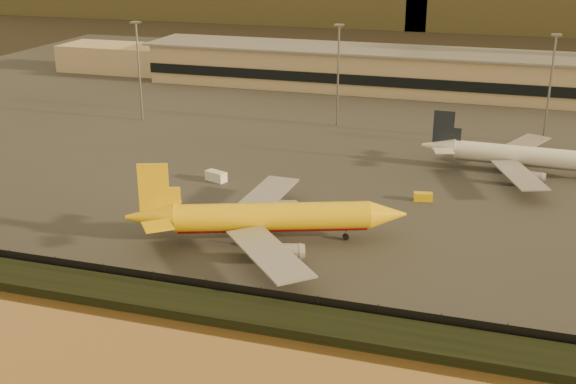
# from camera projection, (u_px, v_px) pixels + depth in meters

# --- Properties ---
(ground) EXTENTS (900.00, 900.00, 0.00)m
(ground) POSITION_uv_depth(u_px,v_px,m) (277.00, 262.00, 110.05)
(ground) COLOR black
(ground) RESTS_ON ground
(embankment) EXTENTS (320.00, 7.00, 1.40)m
(embankment) POSITION_uv_depth(u_px,v_px,m) (237.00, 311.00, 94.58)
(embankment) COLOR black
(embankment) RESTS_ON ground
(tarmac) EXTENTS (320.00, 220.00, 0.20)m
(tarmac) POSITION_uv_depth(u_px,v_px,m) (386.00, 115.00, 195.07)
(tarmac) COLOR #2D2D2D
(tarmac) RESTS_ON ground
(perimeter_fence) EXTENTS (300.00, 0.05, 2.20)m
(perimeter_fence) POSITION_uv_depth(u_px,v_px,m) (247.00, 293.00, 97.96)
(perimeter_fence) COLOR black
(perimeter_fence) RESTS_ON tarmac
(terminal_building) EXTENTS (202.00, 25.00, 12.60)m
(terminal_building) POSITION_uv_depth(u_px,v_px,m) (358.00, 69.00, 224.33)
(terminal_building) COLOR tan
(terminal_building) RESTS_ON tarmac
(apron_light_masts) EXTENTS (152.20, 12.20, 25.40)m
(apron_light_masts) POSITION_uv_depth(u_px,v_px,m) (438.00, 74.00, 167.56)
(apron_light_masts) COLOR slate
(apron_light_masts) RESTS_ON tarmac
(dhl_cargo_jet) EXTENTS (43.77, 41.57, 13.49)m
(dhl_cargo_jet) POSITION_uv_depth(u_px,v_px,m) (267.00, 218.00, 115.41)
(dhl_cargo_jet) COLOR yellow
(dhl_cargo_jet) RESTS_ON tarmac
(white_narrowbody_jet) EXTENTS (41.05, 40.14, 11.81)m
(white_narrowbody_jet) POSITION_uv_depth(u_px,v_px,m) (522.00, 156.00, 147.87)
(white_narrowbody_jet) COLOR white
(white_narrowbody_jet) RESTS_ON tarmac
(gse_vehicle_yellow) EXTENTS (3.63, 2.13, 1.54)m
(gse_vehicle_yellow) POSITION_uv_depth(u_px,v_px,m) (423.00, 197.00, 133.70)
(gse_vehicle_yellow) COLOR yellow
(gse_vehicle_yellow) RESTS_ON tarmac
(gse_vehicle_white) EXTENTS (4.78, 3.39, 1.97)m
(gse_vehicle_white) POSITION_uv_depth(u_px,v_px,m) (216.00, 176.00, 144.00)
(gse_vehicle_white) COLOR white
(gse_vehicle_white) RESTS_ON tarmac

